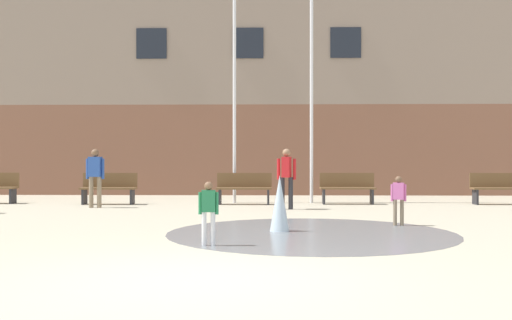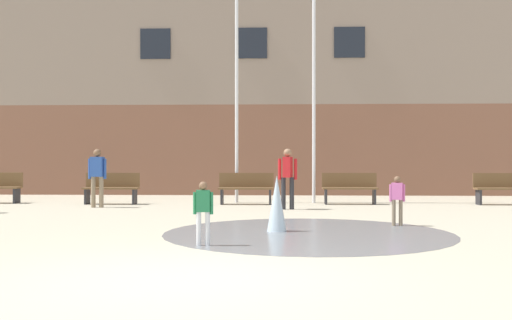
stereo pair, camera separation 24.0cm
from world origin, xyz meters
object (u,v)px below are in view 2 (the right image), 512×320
object	(u,v)px
park_bench_left_of_flagpoles	(112,188)
park_bench_under_left_flagpole	(246,188)
adult_near_bench	(97,173)
flagpole_right	(315,66)
park_bench_near_trashcan	(503,188)
adult_watching	(288,174)
park_bench_center	(350,188)
flagpole_left	(238,53)
child_running	(203,208)
child_with_pink_shirt	(397,197)

from	to	relation	value
park_bench_left_of_flagpoles	park_bench_under_left_flagpole	distance (m)	3.94
adult_near_bench	flagpole_right	distance (m)	7.05
park_bench_left_of_flagpoles	flagpole_right	distance (m)	7.01
park_bench_near_trashcan	adult_watching	bearing A→B (deg)	-163.59
park_bench_center	park_bench_near_trashcan	world-z (taller)	same
park_bench_near_trashcan	adult_near_bench	world-z (taller)	adult_near_bench
flagpole_left	adult_near_bench	bearing A→B (deg)	-153.09
park_bench_center	adult_watching	size ratio (longest dim) A/B	1.01
flagpole_left	flagpole_right	world-z (taller)	flagpole_left
park_bench_left_of_flagpoles	adult_watching	distance (m)	5.39
park_bench_under_left_flagpole	park_bench_near_trashcan	size ratio (longest dim) A/B	1.00
adult_watching	child_running	bearing A→B (deg)	1.37
park_bench_left_of_flagpoles	park_bench_under_left_flagpole	world-z (taller)	same
park_bench_near_trashcan	park_bench_left_of_flagpoles	bearing A→B (deg)	-178.85
park_bench_under_left_flagpole	flagpole_left	size ratio (longest dim) A/B	0.19
park_bench_left_of_flagpoles	flagpole_right	xyz separation A→B (m)	(5.96, 0.65, 3.62)
park_bench_center	flagpole_right	world-z (taller)	flagpole_right
adult_watching	child_with_pink_shirt	bearing A→B (deg)	42.89
park_bench_under_left_flagpole	park_bench_center	bearing A→B (deg)	3.30
park_bench_center	adult_near_bench	world-z (taller)	adult_near_bench
adult_near_bench	adult_watching	bearing A→B (deg)	-176.46
park_bench_center	adult_near_bench	size ratio (longest dim) A/B	1.01
park_bench_near_trashcan	child_with_pink_shirt	size ratio (longest dim) A/B	1.62
park_bench_near_trashcan	child_with_pink_shirt	bearing A→B (deg)	-126.33
park_bench_near_trashcan	adult_watching	world-z (taller)	adult_watching
child_running	child_with_pink_shirt	size ratio (longest dim) A/B	1.00
park_bench_center	adult_near_bench	xyz separation A→B (m)	(-7.00, -1.47, 0.45)
adult_watching	flagpole_left	size ratio (longest dim) A/B	0.19
park_bench_under_left_flagpole	child_with_pink_shirt	size ratio (longest dim) A/B	1.62
flagpole_left	park_bench_near_trashcan	bearing A→B (deg)	-3.17
park_bench_left_of_flagpoles	park_bench_near_trashcan	xyz separation A→B (m)	(11.34, 0.23, 0.00)
park_bench_under_left_flagpole	adult_watching	xyz separation A→B (m)	(1.18, -1.68, 0.45)
park_bench_near_trashcan	child_running	distance (m)	11.31
park_bench_under_left_flagpole	adult_watching	distance (m)	2.10
park_bench_under_left_flagpole	adult_near_bench	distance (m)	4.21
park_bench_under_left_flagpole	park_bench_near_trashcan	xyz separation A→B (m)	(7.40, 0.15, 0.00)
park_bench_near_trashcan	child_running	bearing A→B (deg)	-132.16
park_bench_left_of_flagpoles	adult_near_bench	distance (m)	1.30
park_bench_under_left_flagpole	child_running	size ratio (longest dim) A/B	1.62
park_bench_under_left_flagpole	adult_near_bench	bearing A→B (deg)	-162.00
park_bench_center	child_running	size ratio (longest dim) A/B	1.62
adult_watching	adult_near_bench	distance (m)	5.18
park_bench_left_of_flagpoles	child_running	xyz separation A→B (m)	(3.75, -8.16, 0.10)
adult_watching	park_bench_left_of_flagpoles	bearing A→B (deg)	-94.16
park_bench_under_left_flagpole	adult_near_bench	world-z (taller)	adult_near_bench
adult_near_bench	flagpole_right	world-z (taller)	flagpole_right
adult_near_bench	park_bench_center	bearing A→B (deg)	-160.38
park_bench_left_of_flagpoles	child_running	distance (m)	8.98
child_running	park_bench_under_left_flagpole	bearing A→B (deg)	-94.78
child_running	flagpole_left	xyz separation A→B (m)	(-0.10, 8.81, 3.92)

